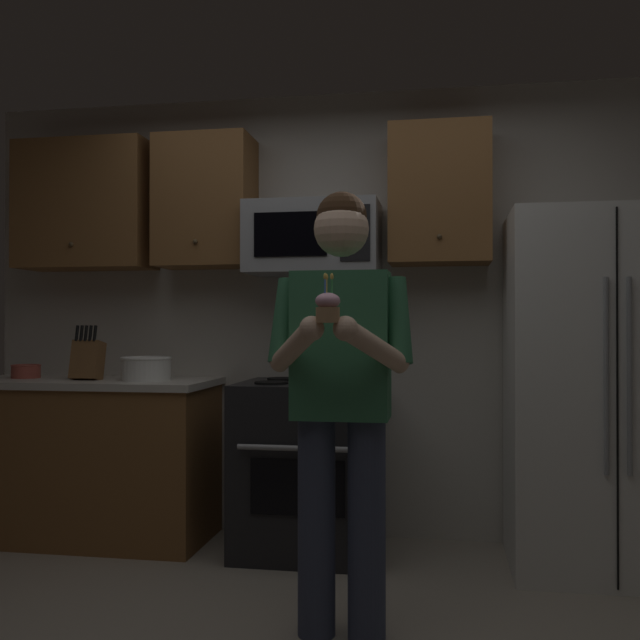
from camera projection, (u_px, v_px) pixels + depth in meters
name	position (u px, v px, depth m)	size (l,w,h in m)	color
wall_back	(346.00, 314.00, 4.30)	(4.40, 0.10, 2.60)	beige
oven_range	(310.00, 466.00, 3.93)	(0.76, 0.70, 0.93)	black
microwave	(313.00, 238.00, 4.06)	(0.74, 0.41, 0.40)	#9EA0A5
refrigerator	(600.00, 391.00, 3.64)	(0.90, 0.75, 1.80)	white
cabinet_row_upper	(218.00, 202.00, 4.21)	(2.78, 0.36, 0.76)	brown
counter_left	(89.00, 458.00, 4.17)	(1.44, 0.66, 0.92)	brown
knife_block	(88.00, 359.00, 4.12)	(0.16, 0.15, 0.32)	brown
bowl_large_white	(146.00, 368.00, 4.07)	(0.29, 0.29, 0.13)	white
bowl_small_colored	(26.00, 371.00, 4.26)	(0.17, 0.17, 0.08)	#B24C3F
person	(341.00, 385.00, 2.85)	(0.60, 0.48, 1.76)	#383F59
cupcake	(328.00, 307.00, 2.53)	(0.09, 0.09, 0.17)	#A87F56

